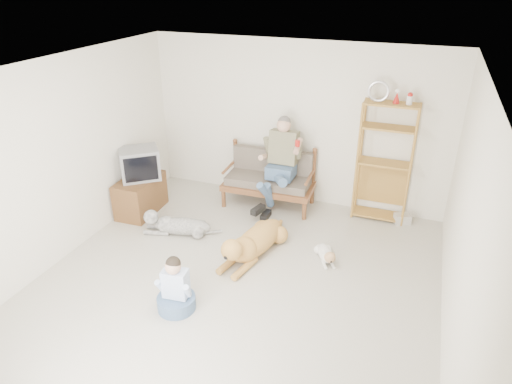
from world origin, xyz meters
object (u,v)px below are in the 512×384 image
at_px(loveseat, 270,177).
at_px(tv_stand, 140,195).
at_px(golden_retriever, 253,243).
at_px(etagere, 384,162).

height_order(loveseat, tv_stand, loveseat).
distance_m(tv_stand, golden_retriever, 2.27).
bearing_deg(golden_retriever, loveseat, 112.81).
bearing_deg(golden_retriever, tv_stand, 177.92).
bearing_deg(etagere, golden_retriever, -130.80).
distance_m(loveseat, tv_stand, 2.17).
height_order(loveseat, golden_retriever, loveseat).
relative_size(loveseat, golden_retriever, 0.91).
relative_size(tv_stand, golden_retriever, 0.55).
bearing_deg(etagere, tv_stand, -162.19).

